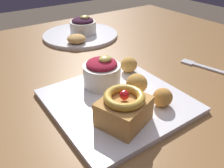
{
  "coord_description": "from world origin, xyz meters",
  "views": [
    {
      "loc": [
        -0.32,
        -0.45,
        1.04
      ],
      "look_at": [
        -0.06,
        -0.09,
        0.77
      ],
      "focal_mm": 37.29,
      "sensor_mm": 36.0,
      "label": 1
    }
  ],
  "objects": [
    {
      "name": "front_plate",
      "position": [
        -0.06,
        -0.11,
        0.74
      ],
      "size": [
        0.28,
        0.28,
        0.01
      ],
      "primitive_type": "cube",
      "color": "white",
      "rests_on": "dining_table"
    },
    {
      "name": "dining_table",
      "position": [
        0.0,
        0.0,
        0.65
      ],
      "size": [
        1.34,
        1.15,
        0.73
      ],
      "color": "brown",
      "rests_on": "ground_plane"
    },
    {
      "name": "fritter_back",
      "position": [
        0.04,
        -0.02,
        0.76
      ],
      "size": [
        0.05,
        0.04,
        0.04
      ],
      "primitive_type": "ellipsoid",
      "color": "gold",
      "rests_on": "front_plate"
    },
    {
      "name": "fritter_front",
      "position": [
        -0.01,
        -0.11,
        0.77
      ],
      "size": [
        0.05,
        0.05,
        0.05
      ],
      "primitive_type": "ellipsoid",
      "color": "gold",
      "rests_on": "front_plate"
    },
    {
      "name": "back_ramekin",
      "position": [
        0.09,
        0.32,
        0.77
      ],
      "size": [
        0.1,
        0.1,
        0.07
      ],
      "color": "silver",
      "rests_on": "back_plate"
    },
    {
      "name": "back_plate",
      "position": [
        0.08,
        0.33,
        0.74
      ],
      "size": [
        0.28,
        0.28,
        0.01
      ],
      "primitive_type": "cylinder",
      "color": "white",
      "rests_on": "dining_table"
    },
    {
      "name": "berry_ramekin",
      "position": [
        -0.06,
        -0.04,
        0.78
      ],
      "size": [
        0.09,
        0.09,
        0.08
      ],
      "color": "silver",
      "rests_on": "front_plate"
    },
    {
      "name": "cake_slice",
      "position": [
        -0.1,
        -0.18,
        0.77
      ],
      "size": [
        0.11,
        0.1,
        0.07
      ],
      "rotation": [
        0.0,
        0.0,
        0.33
      ],
      "color": "#C68E47",
      "rests_on": "front_plate"
    },
    {
      "name": "fork",
      "position": [
        0.24,
        -0.1,
        0.73
      ],
      "size": [
        0.05,
        0.13,
        0.0
      ],
      "rotation": [
        0.0,
        0.0,
        1.83
      ],
      "color": "silver",
      "rests_on": "dining_table"
    },
    {
      "name": "fritter_middle",
      "position": [
        0.0,
        -0.18,
        0.76
      ],
      "size": [
        0.04,
        0.04,
        0.04
      ],
      "primitive_type": "ellipsoid",
      "color": "#BC7F38",
      "rests_on": "front_plate"
    },
    {
      "name": "back_pastry",
      "position": [
        0.02,
        0.25,
        0.76
      ],
      "size": [
        0.06,
        0.06,
        0.03
      ],
      "primitive_type": "ellipsoid",
      "color": "tan",
      "rests_on": "back_plate"
    }
  ]
}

